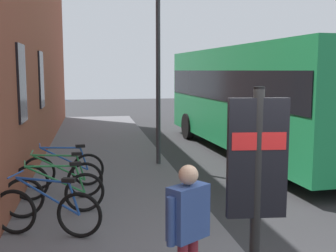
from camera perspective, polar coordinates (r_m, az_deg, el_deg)
name	(u,v)px	position (r m, az deg, el deg)	size (l,w,h in m)	color
ground	(222,181)	(10.37, 7.35, -7.39)	(60.00, 60.00, 0.00)	#2D2D30
sidewalk_pavement	(105,165)	(11.83, -8.55, -5.24)	(24.00, 3.50, 0.12)	slate
station_facade	(26,6)	(12.77, -18.67, 15.14)	(22.00, 0.65, 8.88)	brown
bicycle_under_window	(47,212)	(6.84, -16.09, -11.10)	(0.68, 1.70, 0.97)	black
bicycle_nearest_sign	(55,193)	(7.75, -15.07, -8.83)	(0.48, 1.76, 0.97)	black
bicycle_mid_rack	(58,180)	(8.66, -14.64, -7.09)	(0.48, 1.77, 0.97)	black
bicycle_leaning_wall	(64,170)	(9.47, -13.95, -5.81)	(0.48, 1.76, 0.97)	black
transit_info_sign	(257,175)	(3.93, 11.96, -6.48)	(0.14, 0.56, 2.40)	black
city_bus	(255,94)	(13.57, 11.67, 4.26)	(10.63, 3.15, 3.35)	#1E8C4C
pedestrian_crossing_street	(188,221)	(4.56, 2.74, -12.81)	(0.44, 0.51, 1.57)	maroon
street_lamp	(158,39)	(11.37, -1.36, 11.66)	(0.28, 0.28, 5.73)	#333338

